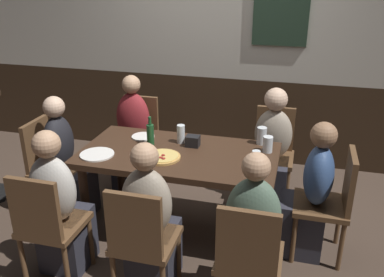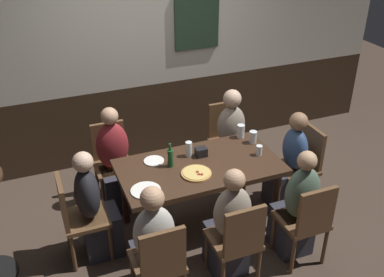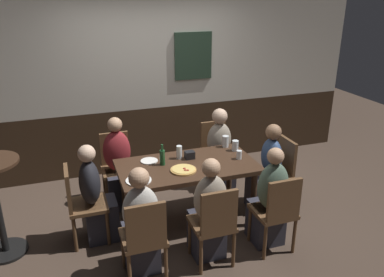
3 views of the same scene
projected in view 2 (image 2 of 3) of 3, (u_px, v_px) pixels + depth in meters
The scene contains 26 objects.
ground_plane at pixel (199, 225), 4.68m from camera, with size 12.00×12.00×0.00m, color #423328.
wall_back at pixel (147, 56), 5.38m from camera, with size 6.40×0.13×2.60m.
dining_table at pixel (200, 173), 4.36m from camera, with size 1.56×0.83×0.74m.
chair_left_far at pixel (112, 158), 4.88m from camera, with size 0.40×0.40×0.88m.
chair_mid_near at pixel (238, 239), 3.76m from camera, with size 0.40×0.40×0.88m.
chair_left_near at pixel (160, 261), 3.54m from camera, with size 0.40×0.40×0.88m.
chair_head_west at pixel (77, 214), 4.05m from camera, with size 0.40×0.40×0.88m.
chair_head_east at pixel (302, 162), 4.82m from camera, with size 0.40×0.40×0.88m.
chair_right_near at pixel (307, 220), 3.98m from camera, with size 0.40×0.40×0.88m.
chair_right_far at pixel (226, 136), 5.33m from camera, with size 0.40×0.40×0.88m.
person_left_far at pixel (115, 167), 4.76m from camera, with size 0.34×0.37×1.15m.
person_mid_near at pixel (229, 230), 3.91m from camera, with size 0.34×0.37×1.11m.
person_left_near at pixel (153, 250), 3.68m from camera, with size 0.34×0.37×1.12m.
person_head_west at pixel (95, 213), 4.11m from camera, with size 0.37×0.34×1.12m.
person_head_east at pixel (289, 168), 4.79m from camera, with size 0.37×0.34×1.10m.
person_right_near at pixel (296, 211), 4.13m from camera, with size 0.34×0.37×1.13m.
person_right_far at pixel (232, 143), 5.21m from camera, with size 0.34×0.37×1.13m.
pizza at pixel (196, 173), 4.17m from camera, with size 0.28×0.28×0.03m.
beer_glass_half at pixel (241, 132), 4.76m from camera, with size 0.08×0.08×0.15m.
tumbler_water at pixel (253, 138), 4.66m from camera, with size 0.08×0.08×0.13m.
pint_glass_amber at pixel (259, 151), 4.46m from camera, with size 0.06×0.06×0.10m.
beer_glass_tall at pixel (189, 150), 4.42m from camera, with size 0.07×0.07×0.16m.
beer_bottle_green at pixel (170, 158), 4.25m from camera, with size 0.06×0.06×0.25m.
plate_white_large at pixel (146, 190), 3.94m from camera, with size 0.27×0.27×0.01m, color white.
plate_white_small at pixel (154, 161), 4.37m from camera, with size 0.20×0.20×0.01m, color white.
condiment_caddy at pixel (201, 152), 4.44m from camera, with size 0.11×0.09×0.09m, color black.
Camera 2 is at (-1.42, -3.35, 3.07)m, focal length 42.13 mm.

